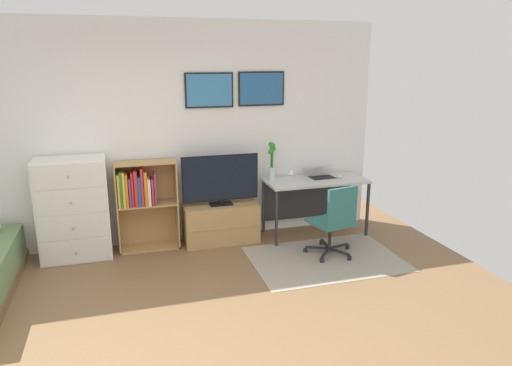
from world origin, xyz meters
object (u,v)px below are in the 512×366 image
Objects in this scene: bookshelf at (142,197)px; television at (220,180)px; computer_mouse at (340,176)px; dresser at (74,209)px; laptop at (320,173)px; wine_glass at (291,172)px; tv_stand at (221,223)px; office_chair at (335,219)px; bamboo_vase at (272,159)px; desk at (313,188)px.

television reaches higher than bookshelf.
dresser is at bearing 178.75° from computer_mouse.
television is at bearing 177.66° from computer_mouse.
bookshelf reaches higher than laptop.
dresser is 0.76m from bookshelf.
laptop is 0.47m from wine_glass.
dresser is 11.32× the size of computer_mouse.
office_chair reaches higher than tv_stand.
bamboo_vase is (0.69, 0.10, 0.20)m from television.
television is at bearing 132.73° from office_chair.
bookshelf is at bearing 174.66° from wine_glass.
dresser is 1.72m from television.
bookshelf is 1.14× the size of television.
television is at bearing -90.00° from tv_stand.
tv_stand is 2.30× the size of laptop.
laptop is at bearing 14.39° from desk.
office_chair is at bearing -118.70° from computer_mouse.
wine_glass is (-0.35, -0.11, 0.27)m from desk.
bamboo_vase is at bearing 7.95° from television.
bookshelf reaches higher than wine_glass.
tv_stand is (0.94, -0.05, -0.40)m from bookshelf.
office_chair is 4.78× the size of wine_glass.
laptop is at bearing 66.35° from office_chair.
laptop is 0.27m from computer_mouse.
bookshelf reaches higher than computer_mouse.
tv_stand is 1.29m from desk.
bamboo_vase is (-0.55, 0.08, 0.40)m from desk.
wine_glass is (-0.69, -0.04, 0.12)m from computer_mouse.
bookshelf is 5.98× the size of wine_glass.
television reaches higher than desk.
tv_stand is 1.45m from office_chair.
tv_stand is 1.89× the size of bamboo_vase.
bookshelf is 0.83× the size of desk.
television is 2.36× the size of laptop.
bamboo_vase is (1.63, 0.03, 0.35)m from bookshelf.
desk is at bearing -170.72° from laptop.
office_chair is at bearing -34.73° from television.
tv_stand is at bearing 176.84° from computer_mouse.
office_chair reaches higher than computer_mouse.
bookshelf is 10.34× the size of computer_mouse.
bookshelf is 1.67m from bamboo_vase.
tv_stand is 8.86× the size of computer_mouse.
desk is at bearing -0.43° from tv_stand.
laptop is (1.33, 0.04, -0.01)m from television.
television is 1.93× the size of bamboo_vase.
tv_stand is at bearing 179.57° from desk.
television is at bearing 176.49° from laptop.
wine_glass is (-0.28, 0.71, 0.42)m from office_chair.
desk is 0.38m from computer_mouse.
computer_mouse is (0.33, -0.08, 0.15)m from desk.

